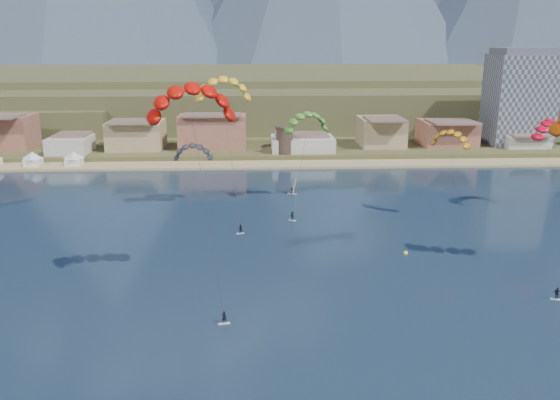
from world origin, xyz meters
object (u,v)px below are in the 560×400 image
(kitesurfer_red, at_px, (192,96))
(buoy, at_px, (406,253))
(watchtower, at_px, (285,140))
(kitesurfer_green, at_px, (307,119))
(windsurfer, at_px, (293,189))
(apartment_tower, at_px, (519,97))
(kitesurfer_yellow, at_px, (223,85))

(kitesurfer_red, height_order, buoy, kitesurfer_red)
(watchtower, relative_size, kitesurfer_green, 0.37)
(kitesurfer_green, distance_m, windsurfer, 20.26)
(apartment_tower, xyz_separation_m, buoy, (-62.70, -96.66, -17.68))
(apartment_tower, relative_size, windsurfer, 8.03)
(apartment_tower, distance_m, kitesurfer_green, 100.64)
(watchtower, relative_size, buoy, 10.80)
(kitesurfer_yellow, bearing_deg, apartment_tower, 37.23)
(kitesurfer_red, bearing_deg, windsurfer, 72.40)
(kitesurfer_green, bearing_deg, windsurfer, 106.19)
(kitesurfer_red, distance_m, kitesurfer_green, 52.03)
(apartment_tower, relative_size, kitesurfer_green, 1.36)
(kitesurfer_red, relative_size, buoy, 40.65)
(kitesurfer_red, height_order, windsurfer, kitesurfer_red)
(kitesurfer_green, relative_size, windsurfer, 5.90)
(watchtower, bearing_deg, kitesurfer_green, -87.33)
(apartment_tower, relative_size, watchtower, 3.72)
(watchtower, distance_m, kitesurfer_red, 101.21)
(buoy, bearing_deg, watchtower, 101.82)
(apartment_tower, bearing_deg, windsurfer, -145.31)
(buoy, bearing_deg, kitesurfer_yellow, 143.73)
(watchtower, distance_m, buoy, 84.68)
(buoy, bearing_deg, kitesurfer_red, -157.74)
(apartment_tower, height_order, watchtower, apartment_tower)
(kitesurfer_red, relative_size, kitesurfer_green, 1.38)
(kitesurfer_red, xyz_separation_m, windsurfer, (17.62, 55.54, -27.86))
(buoy, bearing_deg, apartment_tower, 57.03)
(apartment_tower, bearing_deg, kitesurfer_green, -140.51)
(kitesurfer_green, xyz_separation_m, windsurfer, (-2.48, 8.52, -18.21))
(kitesurfer_yellow, bearing_deg, kitesurfer_red, -93.34)
(apartment_tower, xyz_separation_m, kitesurfer_red, (-97.76, -111.00, 11.31))
(kitesurfer_green, bearing_deg, kitesurfer_yellow, -154.29)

